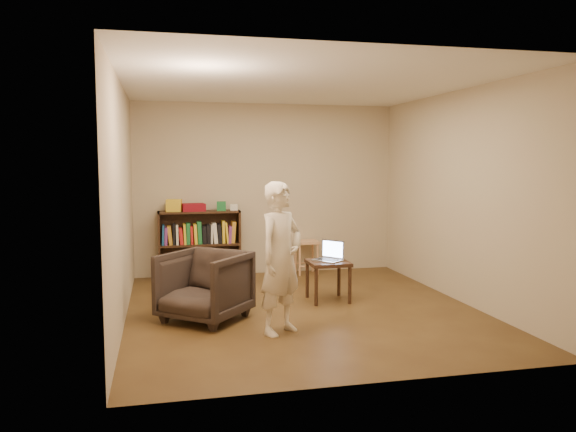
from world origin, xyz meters
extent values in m
plane|color=#412A14|center=(0.00, 0.00, 0.00)|extent=(4.50, 4.50, 0.00)
plane|color=white|center=(0.00, 0.00, 2.60)|extent=(4.50, 4.50, 0.00)
plane|color=#BCAE8E|center=(0.00, 2.25, 1.30)|extent=(4.00, 0.00, 4.00)
plane|color=#BCAE8E|center=(-2.00, 0.00, 1.30)|extent=(0.00, 4.50, 4.50)
plane|color=#BCAE8E|center=(2.00, 0.00, 1.30)|extent=(0.00, 4.50, 4.50)
cube|color=black|center=(-1.63, 2.08, 0.50)|extent=(0.03, 0.30, 1.00)
cube|color=black|center=(-0.46, 2.08, 0.50)|extent=(0.03, 0.30, 1.00)
cube|color=black|center=(-1.05, 2.22, 0.50)|extent=(1.20, 0.02, 1.00)
cube|color=black|center=(-1.05, 2.08, 0.01)|extent=(1.20, 0.30, 0.03)
cube|color=black|center=(-1.05, 2.08, 0.50)|extent=(1.14, 0.30, 0.03)
cube|color=black|center=(-1.05, 2.08, 0.98)|extent=(1.20, 0.30, 0.03)
cube|color=yellow|center=(-1.41, 2.06, 1.09)|extent=(0.24, 0.19, 0.18)
cube|color=maroon|center=(-1.13, 2.06, 1.06)|extent=(0.36, 0.29, 0.11)
cube|color=#1D6D34|center=(-0.72, 2.05, 1.07)|extent=(0.15, 0.15, 0.13)
cube|color=silver|center=(-0.53, 2.09, 1.04)|extent=(0.13, 0.13, 0.09)
cube|color=tan|center=(0.58, 2.03, 0.49)|extent=(0.35, 0.35, 0.04)
cylinder|color=tan|center=(0.44, 1.89, 0.24)|extent=(0.03, 0.03, 0.47)
cylinder|color=tan|center=(0.72, 1.89, 0.24)|extent=(0.03, 0.03, 0.47)
cylinder|color=tan|center=(0.44, 2.17, 0.24)|extent=(0.03, 0.03, 0.47)
cylinder|color=tan|center=(0.72, 2.17, 0.24)|extent=(0.03, 0.03, 0.47)
imported|color=#2C221D|center=(-1.15, -0.19, 0.38)|extent=(1.15, 1.16, 0.76)
cube|color=black|center=(0.41, 0.33, 0.48)|extent=(0.49, 0.49, 0.04)
cylinder|color=black|center=(0.20, 0.12, 0.23)|extent=(0.04, 0.04, 0.46)
cylinder|color=black|center=(0.62, 0.12, 0.23)|extent=(0.04, 0.04, 0.46)
cylinder|color=black|center=(0.20, 0.54, 0.23)|extent=(0.04, 0.04, 0.46)
cylinder|color=black|center=(0.62, 0.54, 0.23)|extent=(0.04, 0.04, 0.46)
cube|color=#B2B2B7|center=(0.40, 0.34, 0.51)|extent=(0.39, 0.41, 0.02)
cube|color=black|center=(0.40, 0.34, 0.52)|extent=(0.28, 0.30, 0.00)
cube|color=#B2B2B7|center=(0.50, 0.41, 0.63)|extent=(0.22, 0.27, 0.24)
cube|color=#A3B7E5|center=(0.50, 0.41, 0.63)|extent=(0.19, 0.24, 0.19)
imported|color=beige|center=(-0.43, -0.82, 0.77)|extent=(0.67, 0.63, 1.53)
camera|label=1|loc=(-1.60, -6.24, 1.73)|focal=35.00mm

